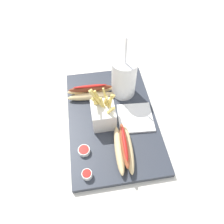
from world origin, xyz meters
TOP-DOWN VIEW (x-y plane):
  - ground_plane at (0.00, 0.00)m, footprint 2.40×2.40m
  - food_tray at (0.00, 0.00)m, footprint 0.49×0.32m
  - soda_cup at (-0.11, 0.06)m, footprint 0.09×0.09m
  - fries_basket at (0.02, -0.03)m, footprint 0.09×0.08m
  - hot_dog_1 at (0.15, 0.02)m, footprint 0.17×0.07m
  - hot_dog_2 at (-0.11, -0.07)m, footprint 0.07×0.18m
  - ketchup_cup_1 at (-0.21, 0.11)m, footprint 0.03×0.03m
  - ketchup_cup_2 at (0.21, -0.11)m, footprint 0.03×0.03m
  - ketchup_cup_3 at (0.12, -0.11)m, footprint 0.04×0.04m
  - napkin_stack at (0.02, 0.08)m, footprint 0.13×0.13m

SIDE VIEW (x-z plane):
  - ground_plane at x=0.00m, z-range -0.02..0.00m
  - food_tray at x=0.00m, z-range 0.00..0.02m
  - napkin_stack at x=0.02m, z-range 0.02..0.03m
  - ketchup_cup_3 at x=0.12m, z-range 0.02..0.04m
  - ketchup_cup_1 at x=-0.21m, z-range 0.02..0.04m
  - ketchup_cup_2 at x=0.21m, z-range 0.02..0.04m
  - hot_dog_2 at x=-0.11m, z-range 0.01..0.07m
  - hot_dog_1 at x=0.15m, z-range 0.01..0.08m
  - fries_basket at x=0.02m, z-range -0.02..0.14m
  - soda_cup at x=-0.11m, z-range -0.03..0.22m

